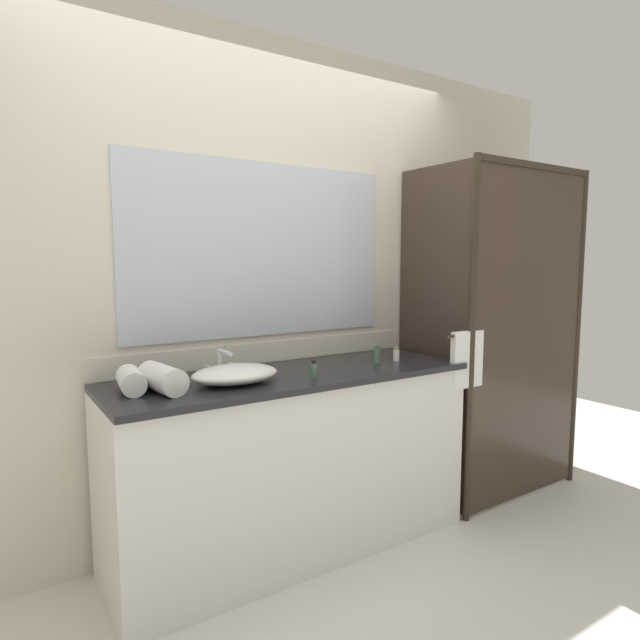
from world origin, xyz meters
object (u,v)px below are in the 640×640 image
amenity_bottle_body_wash (314,370)px  rolled_towel_middle (162,379)px  amenity_bottle_lotion (396,354)px  sink_basin (235,374)px  rolled_towel_near_edge (131,380)px  faucet (221,367)px  amenity_bottle_conditioner (377,355)px

amenity_bottle_body_wash → rolled_towel_middle: (-0.67, 0.12, 0.02)m
amenity_bottle_lotion → amenity_bottle_body_wash: size_ratio=0.90×
sink_basin → rolled_towel_near_edge: bearing=169.8°
rolled_towel_middle → amenity_bottle_body_wash: bearing=-10.4°
amenity_bottle_body_wash → faucet: bearing=141.8°
faucet → amenity_bottle_conditioner: bearing=-10.0°
faucet → amenity_bottle_body_wash: size_ratio=1.99×
sink_basin → faucet: (0.00, 0.16, 0.00)m
rolled_towel_near_edge → faucet: bearing=11.0°
faucet → rolled_towel_near_edge: bearing=-169.0°
amenity_bottle_body_wash → rolled_towel_near_edge: (-0.78, 0.19, 0.01)m
amenity_bottle_lotion → rolled_towel_near_edge: 1.38m
rolled_towel_near_edge → rolled_towel_middle: 0.13m
sink_basin → amenity_bottle_lotion: sink_basin is taller
amenity_bottle_lotion → sink_basin: bearing=-179.9°
amenity_bottle_body_wash → rolled_towel_near_edge: bearing=166.3°
faucet → rolled_towel_near_edge: 0.44m
rolled_towel_middle → rolled_towel_near_edge: bearing=149.0°
amenity_bottle_conditioner → rolled_towel_near_edge: size_ratio=0.45×
faucet → rolled_towel_near_edge: faucet is taller
amenity_bottle_lotion → amenity_bottle_conditioner: (-0.13, 0.01, 0.01)m
amenity_bottle_conditioner → amenity_bottle_lotion: bearing=-5.9°
amenity_bottle_lotion → amenity_bottle_body_wash: 0.62m
sink_basin → amenity_bottle_conditioner: (0.83, 0.02, 0.00)m
amenity_bottle_body_wash → rolled_towel_near_edge: 0.80m
amenity_bottle_lotion → faucet: bearing=170.5°
amenity_bottle_conditioner → rolled_towel_middle: size_ratio=0.37×
amenity_bottle_body_wash → rolled_towel_middle: bearing=169.6°
amenity_bottle_body_wash → amenity_bottle_lotion: bearing=10.6°
amenity_bottle_body_wash → rolled_towel_near_edge: size_ratio=0.41×
amenity_bottle_body_wash → rolled_towel_near_edge: rolled_towel_near_edge is taller
sink_basin → amenity_bottle_lotion: 0.95m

